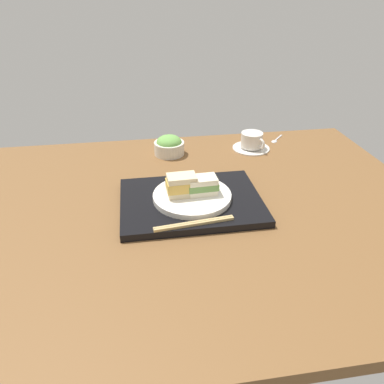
{
  "coord_description": "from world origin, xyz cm",
  "views": [
    {
      "loc": [
        -9.19,
        -82.9,
        53.31
      ],
      "look_at": [
        3.8,
        -0.44,
        5.0
      ],
      "focal_mm": 35.07,
      "sensor_mm": 36.0,
      "label": 1
    }
  ],
  "objects": [
    {
      "name": "ground_plane",
      "position": [
        0.0,
        0.0,
        -1.5
      ],
      "size": [
        140.0,
        100.0,
        3.0
      ],
      "primitive_type": "cube",
      "color": "brown"
    },
    {
      "name": "serving_tray",
      "position": [
        3.78,
        1.36,
        0.99
      ],
      "size": [
        37.14,
        27.79,
        1.98
      ],
      "primitive_type": "cube",
      "color": "black",
      "rests_on": "ground_plane"
    },
    {
      "name": "sandwich_plate",
      "position": [
        4.1,
        1.29,
        2.71
      ],
      "size": [
        20.75,
        20.75,
        1.46
      ],
      "primitive_type": "cylinder",
      "color": "white",
      "rests_on": "serving_tray"
    },
    {
      "name": "sandwich_near",
      "position": [
        1.38,
        1.28,
        6.26
      ],
      "size": [
        8.18,
        5.38,
        5.64
      ],
      "color": "beige",
      "rests_on": "sandwich_plate"
    },
    {
      "name": "sandwich_far",
      "position": [
        6.82,
        1.29,
        5.78
      ],
      "size": [
        8.13,
        5.27,
        4.69
      ],
      "color": "#EFE5C1",
      "rests_on": "sandwich_plate"
    },
    {
      "name": "salad_bowl",
      "position": [
        1.54,
        35.19,
        3.11
      ],
      "size": [
        10.23,
        10.23,
        6.71
      ],
      "color": "silver",
      "rests_on": "ground_plane"
    },
    {
      "name": "chopsticks_pair",
      "position": [
        2.71,
        -10.72,
        2.33
      ],
      "size": [
        19.65,
        3.56,
        0.7
      ],
      "color": "tan",
      "rests_on": "serving_tray"
    },
    {
      "name": "coffee_cup",
      "position": [
        30.69,
        35.13,
        2.59
      ],
      "size": [
        13.05,
        13.05,
        5.95
      ],
      "color": "silver",
      "rests_on": "ground_plane"
    },
    {
      "name": "teaspoon",
      "position": [
        41.8,
        41.03,
        0.36
      ],
      "size": [
        6.79,
        7.44,
        0.8
      ],
      "color": "silver",
      "rests_on": "ground_plane"
    }
  ]
}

